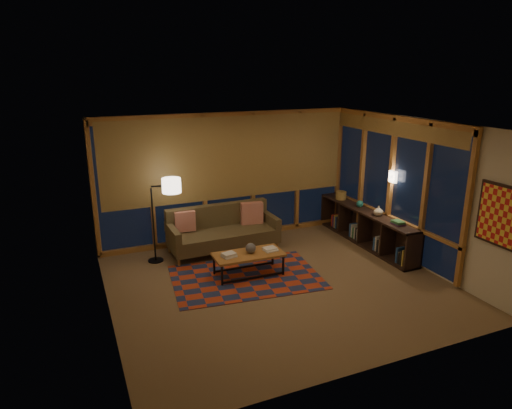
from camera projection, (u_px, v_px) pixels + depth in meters
name	position (u px, v px, depth m)	size (l,w,h in m)	color
floor	(279.00, 284.00, 7.78)	(5.50, 5.00, 0.01)	#957051
ceiling	(281.00, 125.00, 7.00)	(5.50, 5.00, 0.01)	white
walls	(280.00, 209.00, 7.39)	(5.51, 5.01, 2.70)	beige
window_wall_back	(229.00, 177.00, 9.53)	(5.30, 0.16, 2.60)	#A97631
window_wall_right	(390.00, 185.00, 8.92)	(0.16, 3.70, 2.60)	#A97631
wall_art	(499.00, 215.00, 6.74)	(0.06, 0.74, 0.94)	red
wall_sconce	(393.00, 177.00, 8.71)	(0.12, 0.18, 0.22)	#FFECCF
sofa	(223.00, 230.00, 9.09)	(2.15, 0.87, 0.88)	#42341D
pillow_left	(185.00, 222.00, 8.93)	(0.40, 0.13, 0.40)	#BE1900
pillow_right	(252.00, 213.00, 9.42)	(0.46, 0.15, 0.46)	#BE1900
area_rug	(246.00, 277.00, 8.04)	(2.55, 1.70, 0.01)	#B7391B
coffee_table	(249.00, 264.00, 8.08)	(1.24, 0.57, 0.41)	#A97631
book_stack_a	(229.00, 255.00, 7.87)	(0.26, 0.20, 0.07)	silver
book_stack_b	(270.00, 249.00, 8.16)	(0.22, 0.17, 0.04)	silver
ceramic_pot	(251.00, 248.00, 8.03)	(0.18, 0.18, 0.18)	black
floor_lamp	(153.00, 221.00, 8.50)	(0.54, 0.35, 1.61)	black
bookshelf	(366.00, 227.00, 9.49)	(0.40, 2.92, 0.73)	black
basket	(341.00, 195.00, 10.18)	(0.23, 0.23, 0.17)	#A8823C
teal_bowl	(360.00, 204.00, 9.59)	(0.15, 0.15, 0.15)	#1F766E
vase	(378.00, 211.00, 9.03)	(0.19, 0.19, 0.20)	beige
shelf_book_stack	(398.00, 223.00, 8.53)	(0.18, 0.26, 0.08)	silver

